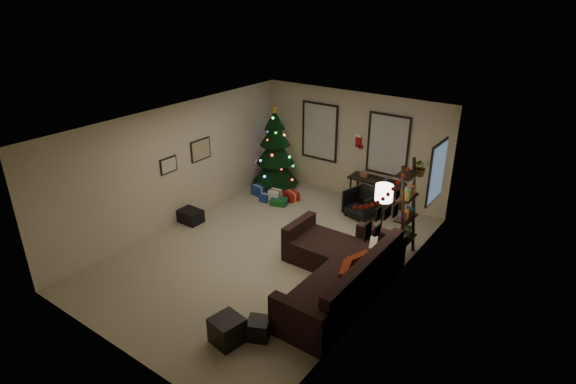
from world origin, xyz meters
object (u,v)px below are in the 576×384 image
object	(u,v)px
christmas_tree	(275,153)
sofa	(339,273)
bookshelf	(407,212)
desk_chair	(363,204)
desk	(376,183)

from	to	relation	value
christmas_tree	sofa	distance (m)	4.88
sofa	bookshelf	xyz separation A→B (m)	(0.49, 1.75, 0.66)
christmas_tree	bookshelf	distance (m)	4.43
sofa	bookshelf	distance (m)	1.93
desk_chair	bookshelf	bearing A→B (deg)	-21.38
desk	christmas_tree	bearing A→B (deg)	-172.10
desk	desk_chair	size ratio (longest dim) A/B	2.01
bookshelf	desk_chair	bearing A→B (deg)	144.18
christmas_tree	sofa	bearing A→B (deg)	-39.34
desk_chair	desk	bearing A→B (deg)	104.49
desk	bookshelf	xyz separation A→B (m)	(1.46, -1.70, 0.33)
desk_chair	bookshelf	xyz separation A→B (m)	(1.46, -1.05, 0.63)
bookshelf	christmas_tree	bearing A→B (deg)	162.67
desk	bookshelf	distance (m)	2.27
desk	bookshelf	size ratio (longest dim) A/B	0.67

